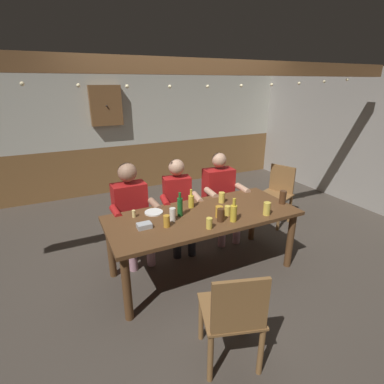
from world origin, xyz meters
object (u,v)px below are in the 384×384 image
at_px(condiment_caddy, 144,226).
at_px(person_2, 221,192).
at_px(pint_glass_7, 227,211).
at_px(person_0, 132,207).
at_px(table_candle, 134,214).
at_px(pint_glass_5, 219,212).
at_px(bottle_0, 180,206).
at_px(pint_glass_2, 209,223).
at_px(chair_empty_near_left, 277,193).
at_px(pint_glass_3, 173,215).
at_px(bottle_2, 191,201).
at_px(pint_glass_6, 222,198).
at_px(plate_0, 154,212).
at_px(pint_glass_1, 283,197).
at_px(dining_table, 203,221).
at_px(chair_empty_near_right, 234,316).
at_px(pint_glass_0, 221,215).
at_px(pint_glass_8, 167,221).
at_px(person_1, 179,201).
at_px(bottle_1, 234,212).
at_px(pint_glass_4, 267,209).

bearing_deg(condiment_caddy, person_2, 28.15).
bearing_deg(pint_glass_7, person_0, 136.61).
relative_size(table_candle, pint_glass_5, 0.67).
distance_m(bottle_0, pint_glass_2, 0.42).
distance_m(chair_empty_near_left, pint_glass_3, 2.15).
height_order(bottle_2, pint_glass_5, bottle_2).
bearing_deg(pint_glass_6, plate_0, 175.19).
bearing_deg(person_2, table_candle, 21.35).
bearing_deg(pint_glass_2, pint_glass_5, 39.62).
height_order(bottle_2, pint_glass_2, bottle_2).
bearing_deg(pint_glass_1, dining_table, 171.51).
bearing_deg(person_2, plate_0, 24.11).
xyz_separation_m(chair_empty_near_right, pint_glass_1, (1.34, 1.02, 0.33)).
bearing_deg(bottle_2, pint_glass_3, -144.54).
bearing_deg(pint_glass_6, table_candle, 176.80).
bearing_deg(pint_glass_3, pint_glass_7, -12.57).
bearing_deg(bottle_0, pint_glass_0, -43.03).
bearing_deg(person_2, pint_glass_8, 39.27).
bearing_deg(chair_empty_near_right, pint_glass_5, 82.41).
height_order(person_1, condiment_caddy, person_1).
relative_size(person_1, pint_glass_1, 7.39).
distance_m(bottle_0, pint_glass_6, 0.61).
height_order(person_0, pint_glass_1, person_0).
relative_size(chair_empty_near_left, bottle_0, 3.31).
height_order(chair_empty_near_left, pint_glass_0, chair_empty_near_left).
bearing_deg(dining_table, person_0, 133.27).
bearing_deg(bottle_1, dining_table, 124.27).
relative_size(bottle_2, pint_glass_6, 1.71).
distance_m(chair_empty_near_left, pint_glass_1, 1.11).
xyz_separation_m(chair_empty_near_right, pint_glass_2, (0.26, 0.85, 0.31)).
bearing_deg(pint_glass_0, pint_glass_4, -9.08).
bearing_deg(pint_glass_4, condiment_caddy, 167.61).
distance_m(pint_glass_1, pint_glass_2, 1.09).
relative_size(dining_table, chair_empty_near_right, 2.37).
distance_m(dining_table, bottle_1, 0.39).
relative_size(bottle_1, pint_glass_8, 2.06).
distance_m(person_0, pint_glass_7, 1.17).
bearing_deg(dining_table, person_1, 91.44).
bearing_deg(pint_glass_4, chair_empty_near_right, -138.69).
bearing_deg(bottle_1, pint_glass_2, -174.23).
bearing_deg(pint_glass_8, pint_glass_0, -12.98).
relative_size(pint_glass_0, pint_glass_3, 0.98).
distance_m(plate_0, bottle_1, 0.87).
relative_size(person_0, pint_glass_5, 10.03).
distance_m(person_1, pint_glass_8, 0.89).
bearing_deg(pint_glass_4, pint_glass_1, 24.18).
bearing_deg(bottle_2, bottle_0, -143.44).
height_order(chair_empty_near_right, bottle_2, bottle_2).
xyz_separation_m(bottle_0, pint_glass_2, (0.14, -0.39, -0.05)).
distance_m(pint_glass_3, pint_glass_5, 0.50).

